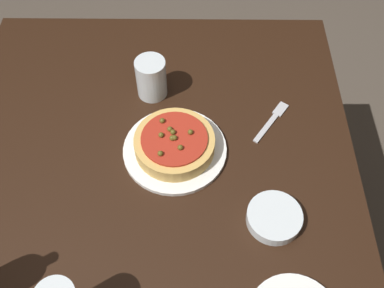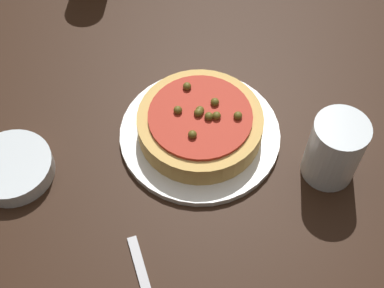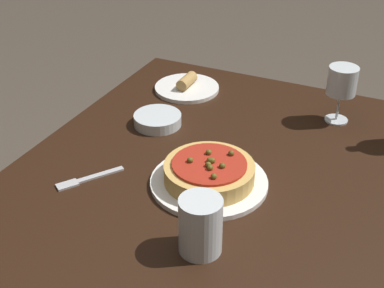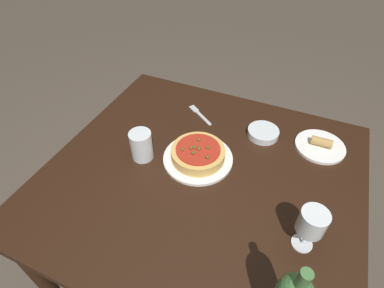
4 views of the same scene
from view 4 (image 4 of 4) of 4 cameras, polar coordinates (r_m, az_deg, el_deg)
ground_plane at (r=1.76m, az=1.35°, el=-21.86°), size 14.00×14.00×0.00m
dining_table at (r=1.19m, az=1.88°, el=-8.45°), size 1.14×1.05×0.76m
dinner_plate at (r=1.16m, az=1.14°, el=-2.74°), size 0.27×0.27×0.01m
pizza at (r=1.14m, az=1.16°, el=-1.73°), size 0.21×0.21×0.06m
wine_glass at (r=0.92m, az=21.89°, el=-13.79°), size 0.08×0.08×0.16m
water_cup at (r=1.15m, az=-9.61°, el=-0.24°), size 0.08×0.08×0.12m
side_bowl at (r=1.29m, az=13.39°, el=2.10°), size 0.13×0.13×0.03m
fork at (r=1.37m, az=1.37°, el=5.77°), size 0.14×0.11×0.00m
side_plate at (r=1.31m, az=23.23°, el=-0.28°), size 0.20×0.20×0.05m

